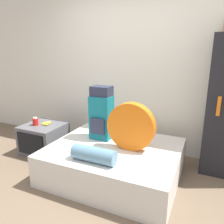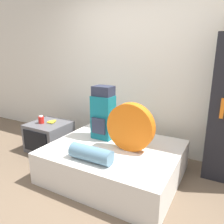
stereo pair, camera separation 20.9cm
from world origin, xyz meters
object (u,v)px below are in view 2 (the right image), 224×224
backpack (103,114)px  canister (41,120)px  television (49,136)px  sleeping_roll (91,154)px  tent_bag (131,127)px

backpack → canister: size_ratio=5.76×
television → canister: size_ratio=4.82×
sleeping_roll → television: sleeping_roll is taller
tent_bag → canister: tent_bag is taller
backpack → television: size_ratio=1.20×
sleeping_roll → television: size_ratio=0.82×
backpack → sleeping_roll: bearing=-70.0°
television → tent_bag: bearing=-6.0°
sleeping_roll → canister: size_ratio=3.96×
television → canister: canister is taller
tent_bag → television: tent_bag is taller
television → sleeping_roll: bearing=-26.5°
sleeping_roll → tent_bag: bearing=61.6°
tent_bag → canister: 1.63m
canister → sleeping_roll: bearing=-23.0°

